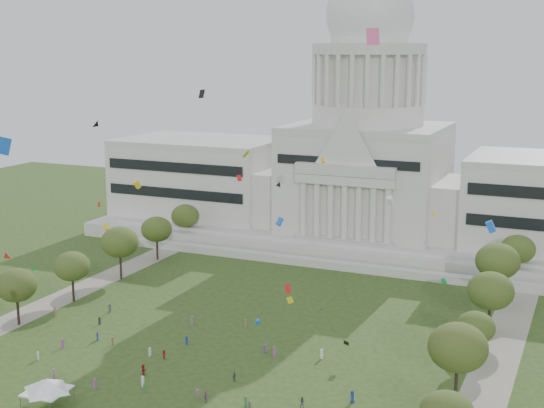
# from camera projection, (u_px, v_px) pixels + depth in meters

# --- Properties ---
(ground) EXTENTS (400.00, 400.00, 0.00)m
(ground) POSITION_uv_depth(u_px,v_px,m) (161.00, 399.00, 123.22)
(ground) COLOR #2D441A
(ground) RESTS_ON ground
(capitol) EXTENTS (160.00, 64.50, 91.30)m
(capitol) POSITION_uv_depth(u_px,v_px,m) (366.00, 166.00, 220.66)
(capitol) COLOR beige
(capitol) RESTS_ON ground
(path_left) EXTENTS (8.00, 160.00, 0.04)m
(path_left) POSITION_uv_depth(u_px,v_px,m) (48.00, 304.00, 168.97)
(path_left) COLOR gray
(path_left) RESTS_ON ground
(path_right) EXTENTS (8.00, 160.00, 0.04)m
(path_right) POSITION_uv_depth(u_px,v_px,m) (490.00, 377.00, 131.30)
(path_right) COLOR gray
(path_right) RESTS_ON ground
(row_tree_l_2) EXTENTS (8.42, 8.42, 11.97)m
(row_tree_l_2) POSITION_uv_depth(u_px,v_px,m) (16.00, 285.00, 154.70)
(row_tree_l_2) COLOR black
(row_tree_l_2) RESTS_ON ground
(row_tree_r_2) EXTENTS (9.55, 9.55, 13.58)m
(row_tree_r_2) POSITION_uv_depth(u_px,v_px,m) (458.00, 347.00, 119.58)
(row_tree_r_2) COLOR black
(row_tree_r_2) RESTS_ON ground
(row_tree_l_3) EXTENTS (8.12, 8.12, 11.55)m
(row_tree_l_3) POSITION_uv_depth(u_px,v_px,m) (72.00, 266.00, 169.30)
(row_tree_l_3) COLOR black
(row_tree_l_3) RESTS_ON ground
(row_tree_r_3) EXTENTS (7.01, 7.01, 9.98)m
(row_tree_r_3) POSITION_uv_depth(u_px,v_px,m) (476.00, 327.00, 135.31)
(row_tree_r_3) COLOR black
(row_tree_r_3) RESTS_ON ground
(row_tree_l_4) EXTENTS (9.29, 9.29, 13.21)m
(row_tree_l_4) POSITION_uv_depth(u_px,v_px,m) (120.00, 242.00, 185.66)
(row_tree_l_4) COLOR black
(row_tree_l_4) RESTS_ON ground
(row_tree_r_4) EXTENTS (9.19, 9.19, 13.06)m
(row_tree_r_4) POSITION_uv_depth(u_px,v_px,m) (491.00, 291.00, 148.69)
(row_tree_r_4) COLOR black
(row_tree_r_4) RESTS_ON ground
(row_tree_l_5) EXTENTS (8.33, 8.33, 11.85)m
(row_tree_l_5) POSITION_uv_depth(u_px,v_px,m) (157.00, 229.00, 202.99)
(row_tree_l_5) COLOR black
(row_tree_l_5) RESTS_ON ground
(row_tree_r_5) EXTENTS (9.82, 9.82, 13.96)m
(row_tree_r_5) POSITION_uv_depth(u_px,v_px,m) (498.00, 261.00, 167.14)
(row_tree_r_5) COLOR black
(row_tree_r_5) RESTS_ON ground
(row_tree_l_6) EXTENTS (8.19, 8.19, 11.64)m
(row_tree_l_6) POSITION_uv_depth(u_px,v_px,m) (185.00, 216.00, 219.93)
(row_tree_l_6) COLOR black
(row_tree_l_6) RESTS_ON ground
(row_tree_r_6) EXTENTS (8.42, 8.42, 11.97)m
(row_tree_r_6) POSITION_uv_depth(u_px,v_px,m) (518.00, 249.00, 182.55)
(row_tree_r_6) COLOR black
(row_tree_r_6) RESTS_ON ground
(event_tent) EXTENTS (9.29, 9.29, 4.86)m
(event_tent) POSITION_uv_depth(u_px,v_px,m) (47.00, 385.00, 119.89)
(event_tent) COLOR #4C4C4C
(event_tent) RESTS_ON ground
(person_0) EXTENTS (1.18, 1.13, 2.04)m
(person_0) POSITION_uv_depth(u_px,v_px,m) (352.00, 396.00, 121.91)
(person_0) COLOR navy
(person_0) RESTS_ON ground
(person_2) EXTENTS (0.94, 0.65, 1.80)m
(person_2) POSITION_uv_depth(u_px,v_px,m) (302.00, 402.00, 120.13)
(person_2) COLOR #4C4C51
(person_2) RESTS_ON ground
(person_3) EXTENTS (1.08, 1.27, 1.75)m
(person_3) POSITION_uv_depth(u_px,v_px,m) (198.00, 394.00, 123.14)
(person_3) COLOR #994C8C
(person_3) RESTS_ON ground
(person_4) EXTENTS (0.62, 1.05, 1.73)m
(person_4) POSITION_uv_depth(u_px,v_px,m) (206.00, 397.00, 122.09)
(person_4) COLOR #994C8C
(person_4) RESTS_ON ground
(person_5) EXTENTS (1.93, 1.53, 1.96)m
(person_5) POSITION_uv_depth(u_px,v_px,m) (143.00, 370.00, 132.22)
(person_5) COLOR #B21E1E
(person_5) RESTS_ON ground
(person_8) EXTENTS (0.90, 0.64, 1.70)m
(person_8) POSITION_uv_depth(u_px,v_px,m) (164.00, 354.00, 139.08)
(person_8) COLOR #B21E1E
(person_8) RESTS_ON ground
(person_9) EXTENTS (1.25, 1.09, 1.73)m
(person_9) POSITION_uv_depth(u_px,v_px,m) (250.00, 406.00, 118.91)
(person_9) COLOR #4C4C51
(person_9) RESTS_ON ground
(person_10) EXTENTS (0.67, 1.00, 1.57)m
(person_10) POSITION_uv_depth(u_px,v_px,m) (234.00, 377.00, 129.78)
(person_10) COLOR #4C4C51
(person_10) RESTS_ON ground
(distant_crowd) EXTENTS (60.91, 41.01, 1.94)m
(distant_crowd) POSITION_uv_depth(u_px,v_px,m) (147.00, 349.00, 141.57)
(distant_crowd) COLOR olive
(distant_crowd) RESTS_ON ground
(kite_swarm) EXTENTS (92.75, 104.38, 55.63)m
(kite_swarm) POSITION_uv_depth(u_px,v_px,m) (201.00, 229.00, 122.95)
(kite_swarm) COLOR yellow
(kite_swarm) RESTS_ON ground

